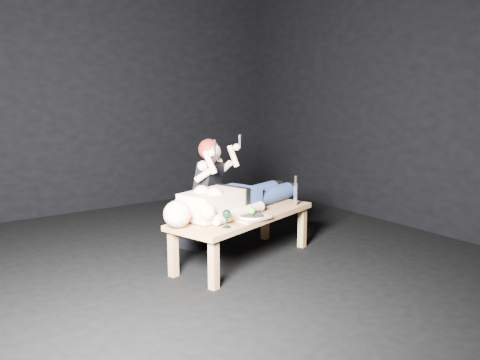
% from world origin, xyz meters
% --- Properties ---
extents(ground, '(5.00, 5.00, 0.00)m').
position_xyz_m(ground, '(0.00, 0.00, 0.00)').
color(ground, black).
rests_on(ground, ground).
extents(back_wall, '(5.00, 0.00, 5.00)m').
position_xyz_m(back_wall, '(0.00, 2.50, 1.50)').
color(back_wall, black).
rests_on(back_wall, ground).
extents(table, '(1.60, 0.98, 0.45)m').
position_xyz_m(table, '(0.27, -0.22, 0.23)').
color(table, '#A46B44').
rests_on(table, ground).
extents(lying_man, '(1.71, 0.96, 0.29)m').
position_xyz_m(lying_man, '(0.28, -0.09, 0.59)').
color(lying_man, '#DFB08D').
rests_on(lying_man, table).
extents(kneeling_woman, '(0.84, 0.87, 1.13)m').
position_xyz_m(kneeling_woman, '(0.15, 0.31, 0.56)').
color(kneeling_woman, black).
rests_on(kneeling_woman, ground).
extents(serving_tray, '(0.36, 0.30, 0.02)m').
position_xyz_m(serving_tray, '(0.20, -0.42, 0.46)').
color(serving_tray, tan).
rests_on(serving_tray, table).
extents(plate, '(0.26, 0.26, 0.02)m').
position_xyz_m(plate, '(0.20, -0.42, 0.48)').
color(plate, white).
rests_on(plate, serving_tray).
extents(apple, '(0.07, 0.07, 0.07)m').
position_xyz_m(apple, '(0.22, -0.41, 0.52)').
color(apple, '#419028').
rests_on(apple, plate).
extents(goblet, '(0.09, 0.09, 0.15)m').
position_xyz_m(goblet, '(-0.12, -0.53, 0.53)').
color(goblet, black).
rests_on(goblet, table).
extents(fork_flat, '(0.06, 0.16, 0.01)m').
position_xyz_m(fork_flat, '(-0.05, -0.49, 0.45)').
color(fork_flat, '#B2B2B7').
rests_on(fork_flat, table).
extents(knife_flat, '(0.07, 0.15, 0.01)m').
position_xyz_m(knife_flat, '(0.40, -0.38, 0.45)').
color(knife_flat, '#B2B2B7').
rests_on(knife_flat, table).
extents(spoon_flat, '(0.13, 0.11, 0.01)m').
position_xyz_m(spoon_flat, '(0.29, -0.34, 0.45)').
color(spoon_flat, '#B2B2B7').
rests_on(spoon_flat, table).
extents(carving_knife, '(0.05, 0.05, 0.29)m').
position_xyz_m(carving_knife, '(0.86, -0.26, 0.60)').
color(carving_knife, '#B2B2B7').
rests_on(carving_knife, table).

